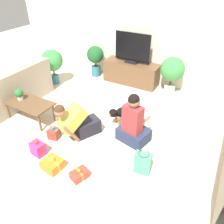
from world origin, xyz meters
TOP-DOWN VIEW (x-y plane):
  - ground_plane at (0.00, 0.00)m, footprint 16.00×16.00m
  - wall_back at (0.00, 2.63)m, footprint 8.40×0.06m
  - sofa_left at (-2.40, -0.00)m, footprint 0.90×1.99m
  - coffee_table at (-1.57, -0.15)m, footprint 1.00×0.51m
  - tv_console at (-0.49, 2.33)m, footprint 1.42×0.47m
  - tv at (-0.49, 2.33)m, footprint 0.91×0.20m
  - potted_plant_corner_left at (-2.25, 1.34)m, footprint 0.55×0.55m
  - potted_plant_back_right at (0.57, 2.28)m, footprint 0.56×0.56m
  - potted_plant_back_left at (-1.56, 2.28)m, footprint 0.46×0.46m
  - person_kneeling at (-0.41, -0.14)m, footprint 0.63×0.82m
  - person_sitting at (0.51, 0.24)m, footprint 0.59×0.55m
  - dog at (0.07, 0.61)m, footprint 0.36×0.53m
  - gift_box_a at (-0.72, -0.82)m, footprint 0.25×0.21m
  - gift_box_b at (0.17, -0.89)m, footprint 0.26×0.30m
  - gift_box_c at (-0.30, -0.95)m, footprint 0.31×0.29m
  - gift_box_d at (-0.77, -0.38)m, footprint 0.22×0.20m
  - gift_bag_a at (0.94, -0.34)m, footprint 0.26×0.18m
  - tabletop_plant at (-1.79, -0.15)m, footprint 0.17×0.17m

SIDE VIEW (x-z plane):
  - ground_plane at x=0.00m, z-range 0.00..0.00m
  - gift_box_b at x=0.17m, z-range -0.03..0.15m
  - gift_box_c at x=-0.30m, z-range -0.03..0.20m
  - gift_box_d at x=-0.77m, z-range -0.02..0.23m
  - gift_box_a at x=-0.72m, z-range -0.03..0.26m
  - gift_bag_a at x=0.94m, z-range -0.01..0.38m
  - dog at x=0.07m, z-range 0.06..0.44m
  - tv_console at x=-0.49m, z-range 0.00..0.57m
  - sofa_left at x=-2.40m, z-range -0.13..0.71m
  - person_kneeling at x=-0.41m, z-range -0.05..0.73m
  - coffee_table at x=-1.57m, z-range 0.15..0.56m
  - person_sitting at x=0.51m, z-range -0.12..0.84m
  - tabletop_plant at x=-1.79m, z-range 0.41..0.64m
  - potted_plant_back_left at x=-1.56m, z-range 0.12..0.95m
  - potted_plant_back_right at x=0.57m, z-range 0.13..1.04m
  - potted_plant_corner_left at x=-2.25m, z-range 0.15..1.05m
  - tv at x=-0.49m, z-range 0.53..1.27m
  - wall_back at x=0.00m, z-range 0.00..2.60m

